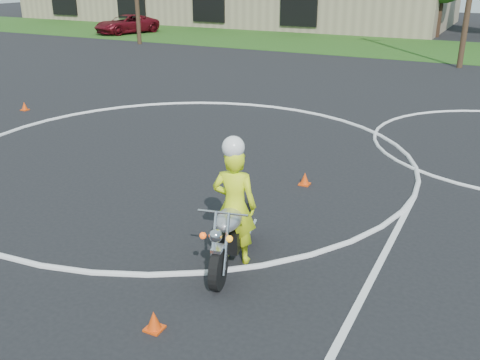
% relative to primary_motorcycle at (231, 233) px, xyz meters
% --- Properties ---
extents(ground, '(120.00, 120.00, 0.00)m').
position_rel_primary_motorcycle_xyz_m(ground, '(-3.75, 1.38, -0.59)').
color(ground, black).
rests_on(ground, ground).
extents(grass_strip, '(120.00, 10.00, 0.02)m').
position_rel_primary_motorcycle_xyz_m(grass_strip, '(-3.75, 28.38, -0.58)').
color(grass_strip, '#1E4714').
rests_on(grass_strip, ground).
extents(course_markings, '(19.05, 19.05, 0.12)m').
position_rel_primary_motorcycle_xyz_m(course_markings, '(-1.58, 5.73, -0.58)').
color(course_markings, silver).
rests_on(course_markings, ground).
extents(primary_motorcycle, '(0.83, 2.27, 1.21)m').
position_rel_primary_motorcycle_xyz_m(primary_motorcycle, '(0.00, 0.00, 0.00)').
color(primary_motorcycle, black).
rests_on(primary_motorcycle, ground).
extents(rider_primary_grp, '(0.83, 0.64, 2.24)m').
position_rel_primary_motorcycle_xyz_m(rider_primary_grp, '(-0.01, 0.14, 0.49)').
color(rider_primary_grp, '#E5FD1A').
rests_on(rider_primary_grp, ground).
extents(pickup_grp, '(3.77, 5.48, 1.39)m').
position_rel_primary_motorcycle_xyz_m(pickup_grp, '(-23.43, 27.00, 0.11)').
color(pickup_grp, '#580A13').
rests_on(pickup_grp, ground).
extents(traffic_cones, '(24.44, 12.77, 0.30)m').
position_rel_primary_motorcycle_xyz_m(traffic_cones, '(0.96, 4.17, -0.45)').
color(traffic_cones, '#E7440C').
rests_on(traffic_cones, ground).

